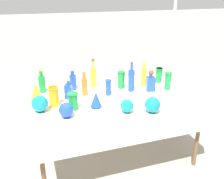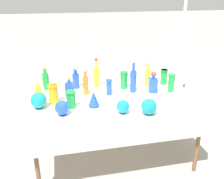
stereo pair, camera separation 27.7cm
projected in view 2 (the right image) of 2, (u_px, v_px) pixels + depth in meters
name	position (u px, v px, depth m)	size (l,w,h in m)	color
ground_plane	(112.00, 154.00, 3.10)	(40.00, 40.00, 0.00)	#A0998C
display_table	(113.00, 103.00, 2.81)	(1.87, 1.21, 0.76)	white
tall_bottle_0	(86.00, 83.00, 2.86)	(0.07, 0.07, 0.32)	orange
tall_bottle_1	(147.00, 77.00, 3.08)	(0.06, 0.06, 0.32)	yellow
tall_bottle_2	(46.00, 80.00, 3.00)	(0.08, 0.08, 0.31)	#198C38
tall_bottle_3	(97.00, 76.00, 3.10)	(0.07, 0.07, 0.37)	yellow
tall_bottle_4	(133.00, 80.00, 2.92)	(0.07, 0.07, 0.39)	blue
tall_bottle_5	(76.00, 77.00, 3.04)	(0.08, 0.08, 0.30)	blue
square_decanter_0	(153.00, 84.00, 2.94)	(0.13, 0.13, 0.25)	blue
square_decanter_1	(70.00, 89.00, 2.81)	(0.10, 0.10, 0.24)	blue
slender_vase_0	(109.00, 87.00, 2.86)	(0.07, 0.07, 0.18)	blue
slender_vase_1	(171.00, 83.00, 2.94)	(0.09, 0.09, 0.21)	#198C38
slender_vase_2	(53.00, 94.00, 2.64)	(0.11, 0.11, 0.21)	orange
slender_vase_3	(71.00, 99.00, 2.55)	(0.11, 0.11, 0.18)	#198C38
slender_vase_4	(124.00, 80.00, 3.04)	(0.09, 0.09, 0.21)	#198C38
slender_vase_5	(164.00, 76.00, 3.18)	(0.10, 0.10, 0.19)	#198C38
fluted_vase_0	(38.00, 89.00, 2.79)	(0.14, 0.14, 0.20)	yellow
fluted_vase_1	(94.00, 99.00, 2.57)	(0.12, 0.12, 0.17)	blue
round_bowl_0	(123.00, 107.00, 2.43)	(0.13, 0.13, 0.14)	teal
round_bowl_1	(62.00, 108.00, 2.40)	(0.14, 0.14, 0.15)	blue
round_bowl_2	(149.00, 107.00, 2.41)	(0.16, 0.16, 0.17)	teal
round_bowl_3	(39.00, 100.00, 2.53)	(0.17, 0.17, 0.17)	teal
price_tag_left	(181.00, 110.00, 2.47)	(0.05, 0.01, 0.04)	white
cardboard_box_behind_left	(119.00, 95.00, 4.33)	(0.50, 0.53, 0.46)	tan
canopy_pole	(181.00, 50.00, 3.65)	(0.18, 0.18, 2.66)	silver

